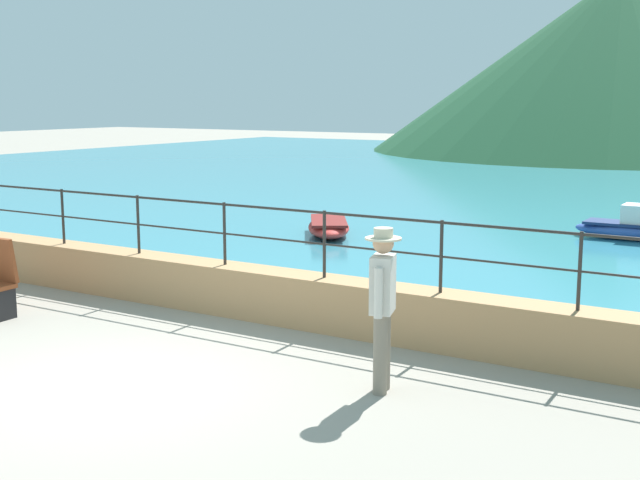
% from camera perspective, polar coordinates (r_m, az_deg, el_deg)
% --- Properties ---
extents(ground_plane, '(120.00, 120.00, 0.00)m').
position_cam_1_polar(ground_plane, '(9.41, -14.56, -9.61)').
color(ground_plane, gray).
extents(promenade_wall, '(20.00, 0.56, 0.70)m').
position_cam_1_polar(promenade_wall, '(11.65, -3.22, -3.79)').
color(promenade_wall, tan).
rests_on(promenade_wall, ground).
extents(railing, '(18.44, 0.04, 0.90)m').
position_cam_1_polar(railing, '(11.47, -3.27, 0.93)').
color(railing, '#282623').
rests_on(railing, promenade_wall).
extents(lake_water, '(64.00, 44.32, 0.06)m').
position_cam_1_polar(lake_water, '(32.72, 20.12, 3.76)').
color(lake_water, teal).
rests_on(lake_water, ground).
extents(hill_main, '(27.98, 27.98, 10.14)m').
position_cam_1_polar(hill_main, '(51.29, 19.76, 11.35)').
color(hill_main, '#1E4C2D').
rests_on(hill_main, ground).
extents(person_walking, '(0.38, 0.55, 1.75)m').
position_cam_1_polar(person_walking, '(8.70, 4.30, -4.19)').
color(person_walking, slate).
rests_on(person_walking, ground).
extents(boat_3, '(2.00, 2.42, 0.36)m').
position_cam_1_polar(boat_3, '(18.42, 0.59, 0.91)').
color(boat_3, red).
rests_on(boat_3, lake_water).
extents(boat_4, '(2.30, 0.90, 0.76)m').
position_cam_1_polar(boat_4, '(19.14, 20.55, 0.84)').
color(boat_4, '#2D4C9E').
rests_on(boat_4, lake_water).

